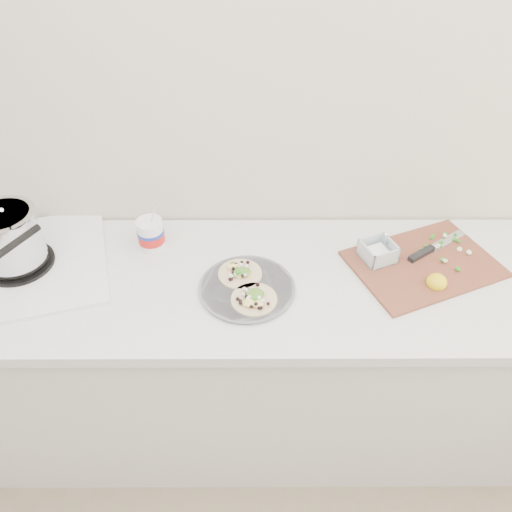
{
  "coord_description": "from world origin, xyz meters",
  "views": [
    {
      "loc": [
        0.09,
        0.2,
        2.05
      ],
      "look_at": [
        0.09,
        1.46,
        0.96
      ],
      "focal_mm": 35.0,
      "sensor_mm": 36.0,
      "label": 1
    }
  ],
  "objects_px": {
    "stove": "(13,247)",
    "tub": "(151,232)",
    "cutboard": "(420,260)",
    "taco_plate": "(247,286)"
  },
  "relations": [
    {
      "from": "stove",
      "to": "taco_plate",
      "type": "relative_size",
      "value": 2.19
    },
    {
      "from": "taco_plate",
      "to": "stove",
      "type": "bearing_deg",
      "value": 171.83
    },
    {
      "from": "stove",
      "to": "taco_plate",
      "type": "bearing_deg",
      "value": -24.35
    },
    {
      "from": "stove",
      "to": "tub",
      "type": "height_order",
      "value": "stove"
    },
    {
      "from": "tub",
      "to": "taco_plate",
      "type": "bearing_deg",
      "value": -33.47
    },
    {
      "from": "cutboard",
      "to": "taco_plate",
      "type": "bearing_deg",
      "value": 169.26
    },
    {
      "from": "cutboard",
      "to": "stove",
      "type": "bearing_deg",
      "value": 157.88
    },
    {
      "from": "stove",
      "to": "tub",
      "type": "distance_m",
      "value": 0.45
    },
    {
      "from": "tub",
      "to": "cutboard",
      "type": "relative_size",
      "value": 0.37
    },
    {
      "from": "stove",
      "to": "cutboard",
      "type": "xyz_separation_m",
      "value": [
        1.37,
        0.02,
        -0.07
      ]
    }
  ]
}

